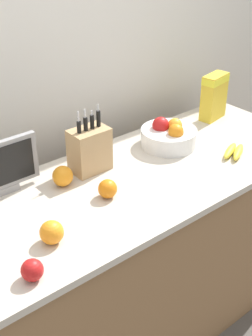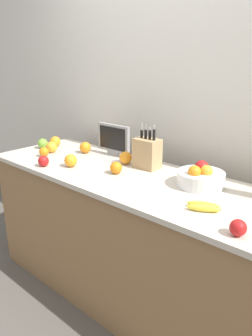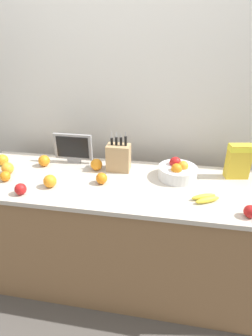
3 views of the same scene
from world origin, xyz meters
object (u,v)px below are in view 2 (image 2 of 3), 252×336
small_monitor (113,139)px  orange_back_center (52,147)px  knife_block (147,153)px  banana_bunch (204,206)px  orange_front_center (116,168)px  fruit_bowl (201,177)px  orange_front_left (71,161)px  orange_near_bowl (44,152)px  orange_mid_right (126,158)px  orange_mid_left (85,147)px  apple_rear (238,228)px  orange_by_cereal (55,142)px  apple_near_bananas (43,143)px  apple_front (43,161)px

small_monitor → orange_back_center: small_monitor is taller
knife_block → small_monitor: bearing=169.8°
banana_bunch → orange_front_center: bearing=171.8°
fruit_bowl → orange_front_left: bearing=-161.9°
small_monitor → banana_bunch: size_ratio=1.67×
orange_back_center → fruit_bowl: bearing=6.9°
orange_near_bowl → orange_mid_right: (0.56, 0.27, 0.01)m
orange_near_bowl → fruit_bowl: bearing=12.0°
knife_block → orange_back_center: 0.80m
orange_front_center → orange_mid_right: (-0.09, 0.19, 0.00)m
orange_mid_left → orange_mid_right: bearing=0.4°
knife_block → orange_mid_left: size_ratio=3.45×
small_monitor → apple_rear: bearing=-23.0°
small_monitor → fruit_bowl: size_ratio=1.11×
knife_block → orange_by_cereal: (-0.89, -0.07, -0.06)m
banana_bunch → apple_near_bananas: bearing=174.6°
banana_bunch → orange_mid_right: (-0.75, 0.28, 0.03)m
knife_block → orange_back_center: knife_block is taller
apple_front → orange_front_left: 0.18m
orange_front_center → apple_rear: bearing=-13.7°
orange_mid_left → orange_front_center: size_ratio=1.11×
apple_rear → orange_front_center: 0.91m
small_monitor → fruit_bowl: 0.80m
banana_bunch → orange_back_center: (-1.36, 0.12, 0.02)m
orange_mid_right → orange_by_cereal: size_ratio=1.01×
apple_near_bananas → orange_mid_left: 0.38m
knife_block → banana_bunch: bearing=-28.1°
orange_front_center → orange_mid_left: bearing=159.5°
orange_near_bowl → apple_front: bearing=-35.6°
knife_block → apple_near_bananas: 0.94m
orange_front_left → orange_mid_left: 0.33m
knife_block → orange_front_center: (-0.07, -0.22, -0.06)m
knife_block → apple_rear: knife_block is taller
small_monitor → orange_near_bowl: size_ratio=4.22×
apple_front → apple_near_bananas: bearing=145.9°
small_monitor → orange_front_left: bearing=-93.7°
orange_mid_right → orange_near_bowl: bearing=-154.8°
orange_back_center → orange_near_bowl: size_ratio=1.21×
orange_front_left → orange_mid_left: bearing=121.8°
apple_near_bananas → orange_near_bowl: size_ratio=1.13×
knife_block → orange_by_cereal: bearing=-175.3°
apple_rear → apple_near_bananas: apple_near_bananas is taller
orange_back_center → orange_mid_right: bearing=15.3°
apple_near_bananas → orange_front_center: bearing=-3.2°
banana_bunch → apple_front: 1.13m
apple_rear → orange_mid_left: bearing=163.8°
orange_mid_right → orange_mid_left: bearing=-179.6°
orange_front_left → orange_mid_right: (0.23, 0.29, 0.00)m
small_monitor → banana_bunch: bearing=-21.7°
apple_front → orange_front_center: size_ratio=0.95×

